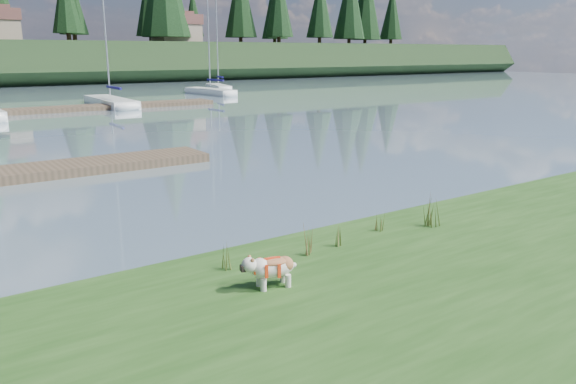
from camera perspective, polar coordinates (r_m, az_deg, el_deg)
bank at (r=7.77m, az=13.96°, el=-15.33°), size 60.00×9.00×0.35m
bulldog at (r=8.81m, az=-1.66°, el=-7.58°), size 0.91×0.48×0.54m
dock_far at (r=41.17m, az=-24.76°, el=7.51°), size 26.00×2.20×0.30m
sailboat_bg_3 at (r=45.51m, az=-17.88°, el=8.83°), size 2.11×9.45×13.65m
sailboat_bg_4 at (r=54.92m, az=-8.28°, el=10.14°), size 2.18×7.81×11.39m
sailboat_bg_5 at (r=61.40m, az=-7.21°, el=10.57°), size 3.00×7.01×9.98m
weed_0 at (r=10.16m, az=2.24°, el=-4.95°), size 0.17×0.14×0.66m
weed_1 at (r=10.66m, az=5.07°, el=-4.67°), size 0.17×0.14×0.41m
weed_2 at (r=12.15m, az=14.21°, el=-1.96°), size 0.17×0.14×0.77m
weed_3 at (r=9.62m, az=-6.19°, el=-6.64°), size 0.17×0.14×0.47m
weed_4 at (r=11.71m, az=9.35°, el=-3.11°), size 0.17×0.14×0.40m
weed_5 at (r=12.19m, az=14.42°, el=-2.22°), size 0.17×0.14×0.62m
mud_lip at (r=10.90m, az=-3.72°, el=-6.73°), size 60.00×0.50×0.14m
conifer_8 at (r=98.32m, az=3.27°, el=18.45°), size 4.62×4.62×11.77m
conifer_9 at (r=109.08m, az=7.94°, el=18.62°), size 5.94×5.94×14.62m
house_2 at (r=86.88m, az=-11.29°, el=16.02°), size 6.30×5.30×4.65m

